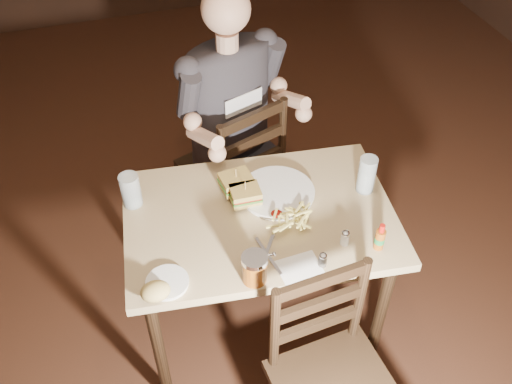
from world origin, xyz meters
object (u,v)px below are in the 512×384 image
object	(u,v)px
main_table	(260,231)
glass_right	(367,175)
glass_left	(131,190)
syrup_dispenser	(255,268)
diner	(234,91)
side_plate	(167,283)
chair_far	(231,168)
dinner_plate	(277,193)
hot_sauce	(380,237)

from	to	relation	value
main_table	glass_right	world-z (taller)	glass_right
glass_left	syrup_dispenser	bearing A→B (deg)	-55.43
diner	side_plate	distance (m)	0.97
main_table	chair_far	size ratio (longest dim) A/B	1.23
main_table	dinner_plate	world-z (taller)	dinner_plate
dinner_plate	glass_right	distance (m)	0.37
dinner_plate	glass_right	size ratio (longest dim) A/B	1.81
dinner_plate	diner	bearing A→B (deg)	93.78
glass_right	syrup_dispenser	size ratio (longest dim) A/B	1.38
diner	hot_sauce	world-z (taller)	diner
dinner_plate	syrup_dispenser	size ratio (longest dim) A/B	2.51
hot_sauce	syrup_dispenser	xyz separation A→B (m)	(-0.48, -0.00, -0.00)
syrup_dispenser	side_plate	size ratio (longest dim) A/B	0.80
dinner_plate	glass_left	size ratio (longest dim) A/B	2.05
chair_far	side_plate	bearing A→B (deg)	42.83
main_table	glass_right	xyz separation A→B (m)	(0.46, 0.01, 0.18)
main_table	diner	distance (m)	0.66
glass_right	syrup_dispenser	xyz separation A→B (m)	(-0.57, -0.30, -0.02)
chair_far	glass_right	bearing A→B (deg)	103.47
syrup_dispenser	main_table	bearing A→B (deg)	75.62
diner	glass_left	bearing A→B (deg)	-163.43
dinner_plate	side_plate	xyz separation A→B (m)	(-0.51, -0.31, -0.00)
syrup_dispenser	dinner_plate	bearing A→B (deg)	67.28
main_table	dinner_plate	distance (m)	0.17
diner	side_plate	bearing A→B (deg)	-139.34
chair_far	glass_right	size ratio (longest dim) A/B	5.66
side_plate	dinner_plate	bearing A→B (deg)	31.21
diner	glass_right	size ratio (longest dim) A/B	5.84
glass_right	hot_sauce	size ratio (longest dim) A/B	1.36
hot_sauce	chair_far	bearing A→B (deg)	108.59
main_table	hot_sauce	distance (m)	0.49
dinner_plate	glass_right	bearing A→B (deg)	-12.57
hot_sauce	dinner_plate	bearing A→B (deg)	124.82
dinner_plate	hot_sauce	xyz separation A→B (m)	(0.26, -0.38, 0.05)
chair_far	syrup_dispenser	world-z (taller)	chair_far
glass_left	glass_right	world-z (taller)	glass_right
diner	glass_left	xyz separation A→B (m)	(-0.53, -0.38, -0.11)
syrup_dispenser	diner	bearing A→B (deg)	85.22
diner	glass_left	distance (m)	0.67
syrup_dispenser	glass_left	bearing A→B (deg)	131.42
main_table	syrup_dispenser	distance (m)	0.35
chair_far	syrup_dispenser	distance (m)	1.02
main_table	side_plate	bearing A→B (deg)	-151.59
dinner_plate	syrup_dispenser	world-z (taller)	syrup_dispenser
main_table	glass_left	size ratio (longest dim) A/B	7.87
chair_far	syrup_dispenser	xyz separation A→B (m)	(-0.17, -0.94, 0.37)
diner	side_plate	size ratio (longest dim) A/B	6.43
dinner_plate	side_plate	world-z (taller)	dinner_plate
diner	dinner_plate	distance (m)	0.54
diner	syrup_dispenser	distance (m)	0.92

